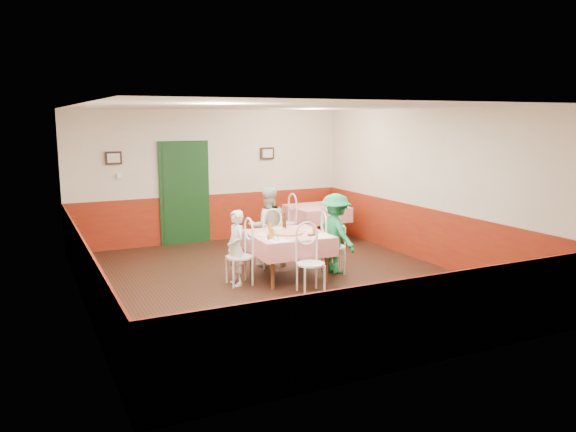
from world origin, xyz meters
name	(u,v)px	position (x,y,z in m)	size (l,w,h in m)	color
floor	(280,282)	(0.00, 0.00, 0.00)	(7.00, 7.00, 0.00)	black
ceiling	(280,107)	(0.00, 0.00, 2.80)	(7.00, 7.00, 0.00)	white
back_wall	(211,176)	(0.00, 3.50, 1.40)	(6.00, 0.10, 2.80)	beige
front_wall	(424,239)	(0.00, -3.50, 1.40)	(6.00, 0.10, 2.80)	beige
left_wall	(80,210)	(-3.00, 0.00, 1.40)	(0.10, 7.00, 2.80)	beige
right_wall	(430,186)	(3.00, 0.00, 1.40)	(0.10, 7.00, 2.80)	beige
wainscot_back	(212,218)	(0.00, 3.48, 0.50)	(6.00, 0.03, 1.00)	maroon
wainscot_front	(420,322)	(0.00, -3.48, 0.50)	(6.00, 0.03, 1.00)	maroon
wainscot_left	(85,274)	(-2.98, 0.00, 0.50)	(0.03, 7.00, 1.00)	maroon
wainscot_right	(427,235)	(2.98, 0.00, 0.50)	(0.03, 7.00, 1.00)	maroon
door	(185,194)	(-0.60, 3.45, 1.05)	(0.96, 0.06, 2.10)	black
picture_left	(113,158)	(-2.00, 3.45, 1.85)	(0.32, 0.03, 0.26)	black
picture_right	(267,153)	(1.30, 3.45, 1.85)	(0.32, 0.03, 0.26)	black
thermostat	(120,176)	(-1.90, 3.45, 1.50)	(0.10, 0.03, 0.10)	white
main_table	(288,256)	(0.20, 0.13, 0.38)	(1.22, 1.22, 0.77)	red
second_table	(317,224)	(2.01, 2.45, 0.38)	(1.12, 1.12, 0.77)	red
chair_left	(239,257)	(-0.65, 0.16, 0.45)	(0.42, 0.42, 0.90)	white
chair_right	(333,247)	(1.05, 0.11, 0.45)	(0.42, 0.42, 0.90)	white
chair_far	(269,241)	(0.23, 0.98, 0.45)	(0.42, 0.42, 0.90)	white
chair_near	(311,264)	(0.17, -0.72, 0.45)	(0.42, 0.42, 0.90)	white
chair_second_a	(285,223)	(1.26, 2.45, 0.45)	(0.42, 0.42, 0.90)	white
chair_second_b	(334,226)	(2.01, 1.70, 0.45)	(0.42, 0.42, 0.90)	white
pizza	(288,233)	(0.19, 0.11, 0.78)	(0.48, 0.48, 0.03)	#B74723
plate_left	(266,235)	(-0.19, 0.14, 0.77)	(0.25, 0.25, 0.01)	white
plate_right	(311,231)	(0.63, 0.12, 0.77)	(0.25, 0.25, 0.01)	white
plate_far	(278,229)	(0.20, 0.53, 0.77)	(0.25, 0.25, 0.01)	white
glass_a	(272,234)	(-0.21, -0.12, 0.84)	(0.08, 0.08, 0.16)	#BF7219
glass_b	(315,230)	(0.56, -0.12, 0.83)	(0.08, 0.08, 0.15)	#BF7219
glass_c	(270,226)	(0.06, 0.54, 0.82)	(0.07, 0.07, 0.12)	#BF7219
beer_bottle	(284,221)	(0.33, 0.54, 0.88)	(0.07, 0.07, 0.24)	#381C0A
shaker_a	(274,238)	(-0.23, -0.26, 0.81)	(0.04, 0.04, 0.09)	silver
shaker_b	(278,238)	(-0.19, -0.33, 0.81)	(0.04, 0.04, 0.09)	silver
shaker_c	(268,237)	(-0.30, -0.20, 0.81)	(0.04, 0.04, 0.09)	#B23319
menu_left	(277,240)	(-0.18, -0.26, 0.76)	(0.30, 0.40, 0.00)	white
menu_right	(321,236)	(0.58, -0.29, 0.76)	(0.30, 0.40, 0.00)	white
wallet	(312,235)	(0.47, -0.19, 0.77)	(0.11, 0.09, 0.02)	black
diner_left	(236,248)	(-0.70, 0.16, 0.60)	(0.44, 0.29, 1.20)	gray
diner_far	(268,226)	(0.23, 1.03, 0.71)	(0.69, 0.54, 1.43)	gray
diner_right	(336,233)	(1.10, 0.10, 0.68)	(0.88, 0.51, 1.37)	gray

